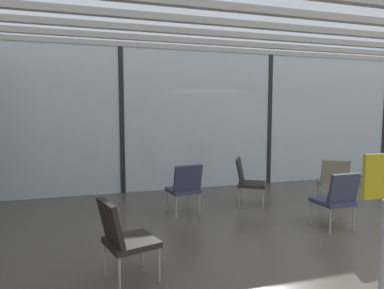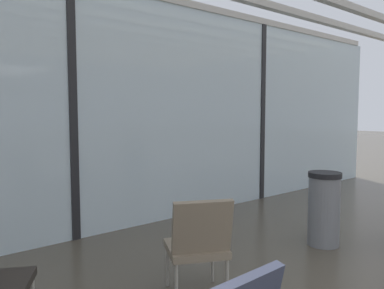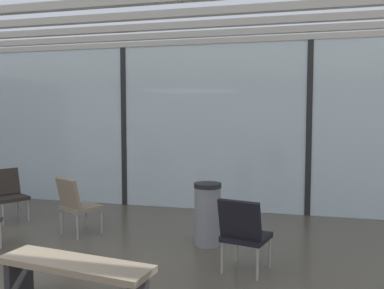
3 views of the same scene
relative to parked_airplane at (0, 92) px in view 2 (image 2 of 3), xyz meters
name	(u,v)px [view 2 (image 2 of 3)]	position (x,y,z in m)	size (l,w,h in m)	color
glass_curtain_wall	(72,113)	(-0.53, -5.31, -0.49)	(14.00, 0.08, 3.08)	silver
window_mullion_1	(72,113)	(-0.53, -5.31, -0.49)	(0.10, 0.12, 3.08)	black
window_mullion_2	(261,113)	(2.97, -5.31, -0.49)	(0.10, 0.12, 3.08)	black
parked_airplane	(0,92)	(0.00, 0.00, 0.00)	(14.14, 4.06, 4.06)	silver
lounge_chair_0	(198,241)	(-0.38, -7.45, -1.54)	(0.67, 0.69, 0.87)	#7F705B
trash_bin	(324,208)	(1.61, -7.40, -1.60)	(0.38, 0.38, 0.86)	slate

